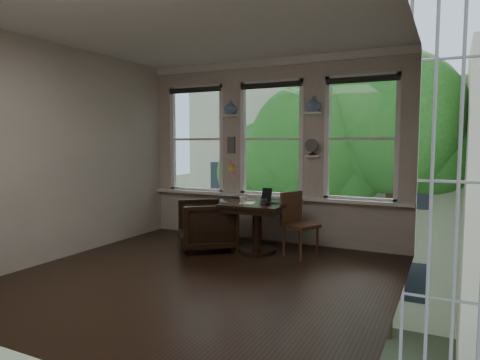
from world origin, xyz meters
The scene contains 25 objects.
ground centered at (0.00, 0.00, 0.00)m, with size 4.50×4.50×0.00m, color black.
ceiling centered at (0.00, 0.00, 3.00)m, with size 4.50×4.50×0.00m, color silver.
wall_back centered at (0.00, 2.25, 1.50)m, with size 4.50×4.50×0.00m, color beige.
wall_front centered at (0.00, -2.25, 1.50)m, with size 4.50×4.50×0.00m, color beige.
wall_left centered at (-2.25, 0.00, 1.50)m, with size 4.50×4.50×0.00m, color beige.
wall_right centered at (2.25, 0.00, 1.50)m, with size 4.50×4.50×0.00m, color beige.
window_left centered at (-1.45, 2.25, 1.70)m, with size 1.10×0.12×1.90m, color white, non-canonical shape.
window_center centered at (0.00, 2.25, 1.70)m, with size 1.10×0.12×1.90m, color white, non-canonical shape.
window_right centered at (1.45, 2.25, 1.70)m, with size 1.10×0.12×1.90m, color white, non-canonical shape.
shelf_left centered at (-0.72, 2.15, 2.10)m, with size 0.26×0.16×0.03m, color white.
shelf_right centered at (0.72, 2.15, 2.10)m, with size 0.26×0.16×0.03m, color white.
intercom centered at (-0.72, 2.18, 1.60)m, with size 0.14×0.06×0.28m, color #59544F.
sticky_notes centered at (-0.72, 2.19, 1.25)m, with size 0.16×0.01×0.24m, color pink, non-canonical shape.
desk_fan centered at (0.72, 2.13, 1.53)m, with size 0.20×0.20×0.24m, color #59544F, non-canonical shape.
vase_left centered at (-0.72, 2.15, 2.24)m, with size 0.24×0.24×0.25m, color silver.
vase_right centered at (0.72, 2.15, 2.24)m, with size 0.24×0.24×0.25m, color silver.
table centered at (0.12, 1.38, 0.38)m, with size 0.90×0.90×0.75m, color black, non-canonical shape.
armchair_left centered at (-0.64, 1.20, 0.38)m, with size 0.81×0.84×0.76m, color black.
cushion_red centered at (-0.64, 1.20, 0.45)m, with size 0.45×0.45×0.06m, color maroon.
side_chair_right centered at (0.77, 1.46, 0.46)m, with size 0.42×0.42×0.92m, color #442818, non-canonical shape.
laptop centered at (0.27, 1.46, 0.76)m, with size 0.36×0.23×0.03m, color black.
mug centered at (-0.03, 1.21, 0.80)m, with size 0.11×0.11×0.10m, color white.
drinking_glass centered at (0.28, 1.21, 0.80)m, with size 0.13×0.13×0.10m, color white.
tablet centered at (0.24, 1.45, 0.86)m, with size 0.16×0.02×0.22m, color black.
papers centered at (-0.01, 1.31, 0.75)m, with size 0.22×0.30×0.00m, color silver.
Camera 1 is at (2.68, -4.37, 1.64)m, focal length 32.00 mm.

